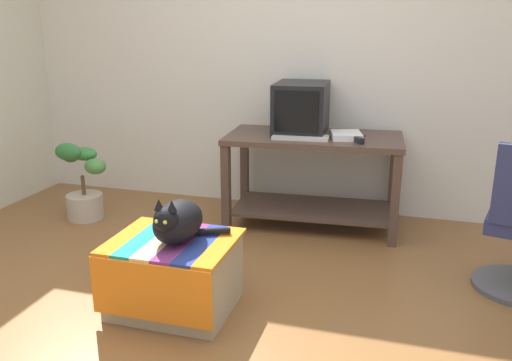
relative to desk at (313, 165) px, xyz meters
The scene contains 11 objects.
ground_plane 1.68m from the desk, 97.90° to the right, with size 14.00×14.00×0.00m, color brown.
back_wall 0.96m from the desk, 116.27° to the left, with size 8.00×0.10×2.60m, color silver.
desk is the anchor object (origin of this frame).
tv_monitor 0.43m from the desk, 142.79° to the left, with size 0.41×0.54×0.37m.
keyboard 0.29m from the desk, 115.01° to the right, with size 0.40×0.15×0.02m, color beige.
book 0.34m from the desk, ahead, with size 0.21×0.25×0.04m, color white.
ottoman_with_blanket 1.55m from the desk, 108.45° to the right, with size 0.65×0.55×0.40m.
cat 1.52m from the desk, 106.99° to the right, with size 0.35×0.38×0.27m.
potted_plant 1.81m from the desk, 168.27° to the right, with size 0.39×0.33×0.63m.
stapler 0.45m from the desk, 25.86° to the right, with size 0.04×0.11×0.04m, color black.
pen 0.39m from the desk, ahead, with size 0.01×0.01×0.14m, color black.
Camera 1 is at (0.89, -2.18, 1.49)m, focal length 36.98 mm.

